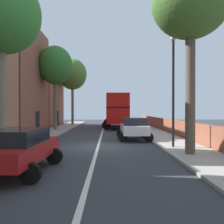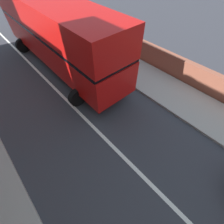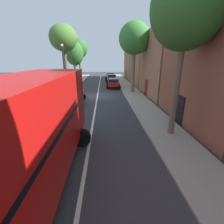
{
  "view_description": "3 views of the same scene",
  "coord_description": "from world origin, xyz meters",
  "px_view_note": "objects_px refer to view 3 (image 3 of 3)",
  "views": [
    {
      "loc": [
        0.64,
        -14.7,
        2.2
      ],
      "look_at": [
        0.92,
        5.59,
        2.05
      ],
      "focal_mm": 38.84,
      "sensor_mm": 36.0,
      "label": 1
    },
    {
      "loc": [
        -2.24,
        6.96,
        6.28
      ],
      "look_at": [
        0.87,
        10.4,
        0.8
      ],
      "focal_mm": 24.85,
      "sensor_mm": 36.0,
      "label": 2
    },
    {
      "loc": [
        -0.89,
        20.25,
        4.57
      ],
      "look_at": [
        -1.36,
        11.19,
        1.5
      ],
      "focal_mm": 24.79,
      "sensor_mm": 36.0,
      "label": 3
    }
  ],
  "objects_px": {
    "double_decker_bus": "(11,145)",
    "street_tree_right_1": "(79,49)",
    "parked_car_grey_left_3": "(111,78)",
    "street_tree_right_3": "(74,54)",
    "street_tree_left_2": "(134,39)",
    "litter_bin_right": "(69,83)",
    "parked_car_white_right_1": "(74,94)",
    "parked_car_blue_left_0": "(110,76)",
    "street_tree_left_0": "(187,9)",
    "lamppost_right": "(64,66)",
    "parked_car_red_left_2": "(113,82)",
    "street_tree_right_5": "(63,39)"
  },
  "relations": [
    {
      "from": "street_tree_left_0",
      "to": "street_tree_right_3",
      "type": "distance_m",
      "value": 25.44
    },
    {
      "from": "street_tree_right_1",
      "to": "street_tree_left_2",
      "type": "xyz_separation_m",
      "value": [
        -9.78,
        16.92,
        0.15
      ]
    },
    {
      "from": "street_tree_left_0",
      "to": "street_tree_left_2",
      "type": "relative_size",
      "value": 0.98
    },
    {
      "from": "street_tree_right_3",
      "to": "litter_bin_right",
      "type": "distance_m",
      "value": 6.63
    },
    {
      "from": "street_tree_left_2",
      "to": "lamppost_right",
      "type": "xyz_separation_m",
      "value": [
        9.29,
        0.85,
        -3.35
      ]
    },
    {
      "from": "parked_car_blue_left_0",
      "to": "parked_car_red_left_2",
      "type": "distance_m",
      "value": 12.13
    },
    {
      "from": "parked_car_white_right_1",
      "to": "litter_bin_right",
      "type": "relative_size",
      "value": 3.44
    },
    {
      "from": "double_decker_bus",
      "to": "street_tree_right_1",
      "type": "xyz_separation_m",
      "value": [
        3.09,
        -35.19,
        4.65
      ]
    },
    {
      "from": "parked_car_blue_left_0",
      "to": "street_tree_right_3",
      "type": "distance_m",
      "value": 10.73
    },
    {
      "from": "street_tree_left_0",
      "to": "parked_car_red_left_2",
      "type": "bearing_deg",
      "value": -81.58
    },
    {
      "from": "street_tree_right_1",
      "to": "lamppost_right",
      "type": "height_order",
      "value": "street_tree_right_1"
    },
    {
      "from": "street_tree_left_0",
      "to": "street_tree_right_1",
      "type": "bearing_deg",
      "value": -71.88
    },
    {
      "from": "litter_bin_right",
      "to": "lamppost_right",
      "type": "bearing_deg",
      "value": 98.69
    },
    {
      "from": "street_tree_left_2",
      "to": "litter_bin_right",
      "type": "relative_size",
      "value": 8.04
    },
    {
      "from": "litter_bin_right",
      "to": "parked_car_white_right_1",
      "type": "bearing_deg",
      "value": 104.7
    },
    {
      "from": "street_tree_left_2",
      "to": "street_tree_right_1",
      "type": "bearing_deg",
      "value": -59.96
    },
    {
      "from": "parked_car_blue_left_0",
      "to": "street_tree_left_2",
      "type": "distance_m",
      "value": 17.77
    },
    {
      "from": "parked_car_blue_left_0",
      "to": "parked_car_red_left_2",
      "type": "xyz_separation_m",
      "value": [
        -0.0,
        12.13,
        0.01
      ]
    },
    {
      "from": "double_decker_bus",
      "to": "parked_car_grey_left_3",
      "type": "distance_m",
      "value": 29.62
    },
    {
      "from": "parked_car_grey_left_3",
      "to": "litter_bin_right",
      "type": "bearing_deg",
      "value": 34.3
    },
    {
      "from": "parked_car_white_right_1",
      "to": "parked_car_grey_left_3",
      "type": "relative_size",
      "value": 0.87
    },
    {
      "from": "double_decker_bus",
      "to": "litter_bin_right",
      "type": "distance_m",
      "value": 24.29
    },
    {
      "from": "parked_car_white_right_1",
      "to": "lamppost_right",
      "type": "relative_size",
      "value": 0.62
    },
    {
      "from": "street_tree_right_1",
      "to": "lamppost_right",
      "type": "distance_m",
      "value": 18.06
    },
    {
      "from": "double_decker_bus",
      "to": "street_tree_right_3",
      "type": "xyz_separation_m",
      "value": [
        3.02,
        -28.35,
        3.28
      ]
    },
    {
      "from": "parked_car_grey_left_3",
      "to": "street_tree_left_2",
      "type": "relative_size",
      "value": 0.49
    },
    {
      "from": "street_tree_right_1",
      "to": "lamppost_right",
      "type": "bearing_deg",
      "value": 91.58
    },
    {
      "from": "parked_car_white_right_1",
      "to": "litter_bin_right",
      "type": "bearing_deg",
      "value": -75.3
    },
    {
      "from": "parked_car_blue_left_0",
      "to": "street_tree_right_1",
      "type": "height_order",
      "value": "street_tree_right_1"
    },
    {
      "from": "parked_car_red_left_2",
      "to": "street_tree_right_5",
      "type": "xyz_separation_m",
      "value": [
        7.04,
        3.0,
        6.39
      ]
    },
    {
      "from": "double_decker_bus",
      "to": "parked_car_grey_left_3",
      "type": "xyz_separation_m",
      "value": [
        -4.2,
        -29.29,
        -1.43
      ]
    },
    {
      "from": "parked_car_blue_left_0",
      "to": "street_tree_right_3",
      "type": "relative_size",
      "value": 0.59
    },
    {
      "from": "parked_car_grey_left_3",
      "to": "lamppost_right",
      "type": "xyz_separation_m",
      "value": [
        6.8,
        11.86,
        2.88
      ]
    },
    {
      "from": "street_tree_right_1",
      "to": "street_tree_right_5",
      "type": "xyz_separation_m",
      "value": [
        -0.25,
        15.61,
        0.27
      ]
    },
    {
      "from": "parked_car_grey_left_3",
      "to": "street_tree_right_3",
      "type": "xyz_separation_m",
      "value": [
        7.22,
        0.94,
        4.71
      ]
    },
    {
      "from": "parked_car_grey_left_3",
      "to": "street_tree_right_5",
      "type": "height_order",
      "value": "street_tree_right_5"
    },
    {
      "from": "parked_car_white_right_1",
      "to": "street_tree_right_1",
      "type": "xyz_separation_m",
      "value": [
        2.29,
        -21.89,
        6.07
      ]
    },
    {
      "from": "street_tree_right_1",
      "to": "street_tree_right_5",
      "type": "height_order",
      "value": "street_tree_right_1"
    },
    {
      "from": "parked_car_blue_left_0",
      "to": "parked_car_red_left_2",
      "type": "height_order",
      "value": "parked_car_red_left_2"
    },
    {
      "from": "parked_car_red_left_2",
      "to": "litter_bin_right",
      "type": "height_order",
      "value": "parked_car_red_left_2"
    },
    {
      "from": "street_tree_right_3",
      "to": "litter_bin_right",
      "type": "relative_size",
      "value": 6.9
    },
    {
      "from": "street_tree_left_0",
      "to": "street_tree_left_2",
      "type": "xyz_separation_m",
      "value": [
        0.12,
        -13.35,
        0.17
      ]
    },
    {
      "from": "street_tree_right_1",
      "to": "street_tree_right_3",
      "type": "xyz_separation_m",
      "value": [
        -0.06,
        6.85,
        -1.37
      ]
    },
    {
      "from": "street_tree_right_1",
      "to": "street_tree_left_2",
      "type": "height_order",
      "value": "street_tree_left_2"
    },
    {
      "from": "parked_car_grey_left_3",
      "to": "street_tree_left_2",
      "type": "distance_m",
      "value": 12.9
    },
    {
      "from": "parked_car_blue_left_0",
      "to": "parked_car_grey_left_3",
      "type": "distance_m",
      "value": 5.42
    },
    {
      "from": "parked_car_blue_left_0",
      "to": "parked_car_grey_left_3",
      "type": "bearing_deg",
      "value": 89.98
    },
    {
      "from": "parked_car_grey_left_3",
      "to": "street_tree_left_0",
      "type": "distance_m",
      "value": 25.24
    },
    {
      "from": "street_tree_left_2",
      "to": "lamppost_right",
      "type": "distance_m",
      "value": 9.91
    },
    {
      "from": "street_tree_left_2",
      "to": "street_tree_right_3",
      "type": "relative_size",
      "value": 1.16
    }
  ]
}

